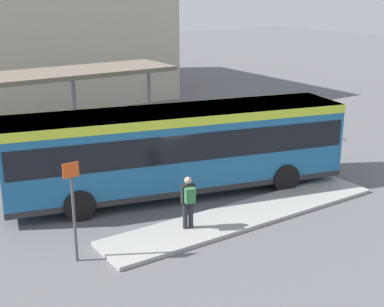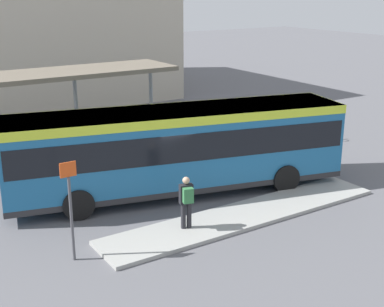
% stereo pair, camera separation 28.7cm
% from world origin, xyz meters
% --- Properties ---
extents(ground_plane, '(120.00, 120.00, 0.00)m').
position_xyz_m(ground_plane, '(0.00, 0.00, 0.00)').
color(ground_plane, '#5B5B60').
extents(curb_island, '(10.01, 1.80, 0.12)m').
position_xyz_m(curb_island, '(0.71, -2.99, 0.06)').
color(curb_island, '#9E9E99').
rests_on(curb_island, ground_plane).
extents(city_bus, '(12.17, 5.26, 3.05)m').
position_xyz_m(city_bus, '(0.01, -0.00, 1.79)').
color(city_bus, '#1E6093').
rests_on(city_bus, ground_plane).
extents(pedestrian_waiting, '(0.45, 0.49, 1.63)m').
position_xyz_m(pedestrian_waiting, '(-1.48, -2.90, 1.06)').
color(pedestrian_waiting, '#232328').
rests_on(pedestrian_waiting, curb_island).
extents(bicycle_green, '(0.48, 1.62, 0.70)m').
position_xyz_m(bicycle_green, '(9.78, 2.25, 0.35)').
color(bicycle_green, black).
rests_on(bicycle_green, ground_plane).
extents(bicycle_orange, '(0.48, 1.69, 0.74)m').
position_xyz_m(bicycle_orange, '(9.61, 3.12, 0.37)').
color(bicycle_orange, black).
rests_on(bicycle_orange, ground_plane).
extents(bicycle_black, '(0.48, 1.66, 0.72)m').
position_xyz_m(bicycle_black, '(9.82, 3.99, 0.36)').
color(bicycle_black, black).
rests_on(bicycle_black, ground_plane).
extents(bicycle_white, '(0.48, 1.81, 0.78)m').
position_xyz_m(bicycle_white, '(10.02, 4.86, 0.39)').
color(bicycle_white, black).
rests_on(bicycle_white, ground_plane).
extents(station_shelter, '(8.12, 2.72, 3.94)m').
position_xyz_m(station_shelter, '(-1.78, 4.97, 3.72)').
color(station_shelter, '#706656').
rests_on(station_shelter, ground_plane).
extents(potted_planter_near_shelter, '(0.72, 0.72, 1.24)m').
position_xyz_m(potted_planter_near_shelter, '(-2.01, 2.37, 0.66)').
color(potted_planter_near_shelter, slate).
rests_on(potted_planter_near_shelter, ground_plane).
extents(platform_sign, '(0.44, 0.08, 2.80)m').
position_xyz_m(platform_sign, '(-4.97, -2.69, 1.56)').
color(platform_sign, '#4C4C51').
rests_on(platform_sign, ground_plane).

